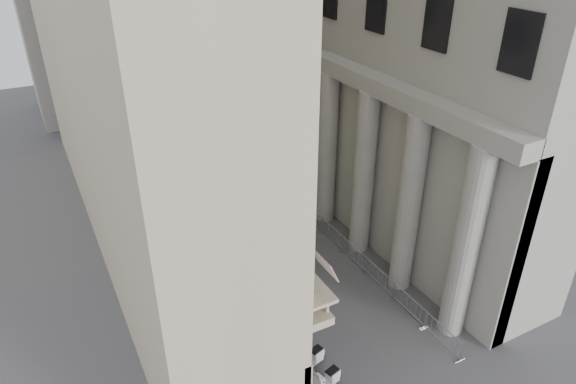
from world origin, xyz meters
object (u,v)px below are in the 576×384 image
at_px(street_lamp, 210,140).
at_px(info_kiosk, 201,220).
at_px(security_tent, 178,164).
at_px(pedestrian_b, 241,174).
at_px(pedestrian_a, 229,164).

height_order(street_lamp, info_kiosk, street_lamp).
relative_size(security_tent, info_kiosk, 1.80).
xyz_separation_m(street_lamp, pedestrian_b, (3.33, 3.21, -4.65)).
distance_m(info_kiosk, pedestrian_b, 7.18).
distance_m(security_tent, pedestrian_b, 4.90).
distance_m(street_lamp, pedestrian_b, 6.56).
height_order(info_kiosk, pedestrian_b, info_kiosk).
bearing_deg(pedestrian_b, security_tent, 27.24).
bearing_deg(pedestrian_b, street_lamp, 79.18).
distance_m(street_lamp, pedestrian_a, 7.73).
distance_m(security_tent, pedestrian_a, 4.91).
bearing_deg(security_tent, pedestrian_a, 18.02).
relative_size(security_tent, street_lamp, 0.40).
distance_m(street_lamp, info_kiosk, 5.18).
bearing_deg(pedestrian_b, info_kiosk, 81.02).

